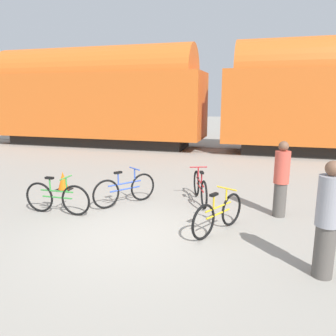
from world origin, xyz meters
name	(u,v)px	position (x,y,z in m)	size (l,w,h in m)	color
ground_plane	(132,234)	(0.00, 0.00, 0.00)	(80.00, 80.00, 0.00)	gray
freight_train	(214,95)	(0.00, 10.82, 2.77)	(24.75, 2.91, 5.26)	black
rail_near	(210,152)	(0.00, 10.10, 0.01)	(36.75, 0.07, 0.01)	#4C4238
rail_far	(215,148)	(0.00, 11.54, 0.01)	(36.75, 0.07, 0.01)	#4C4238
bicycle_blue	(125,190)	(-0.86, 1.70, 0.38)	(1.09, 1.47, 0.90)	black
bicycle_maroon	(200,188)	(0.91, 2.43, 0.37)	(0.68, 1.68, 0.87)	black
bicycle_green	(57,198)	(-2.09, 0.63, 0.38)	(1.67, 0.46, 0.89)	black
bicycle_yellow	(218,214)	(1.62, 0.60, 0.37)	(0.81, 1.50, 0.87)	black
person_in_red	(281,179)	(2.84, 1.89, 0.87)	(0.33, 0.33, 1.72)	#514C47
person_in_grey	(327,220)	(3.36, -0.63, 0.90)	(0.35, 0.35, 1.79)	#514C47
traffic_cone	(63,182)	(-3.11, 2.39, 0.25)	(0.40, 0.40, 0.55)	black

